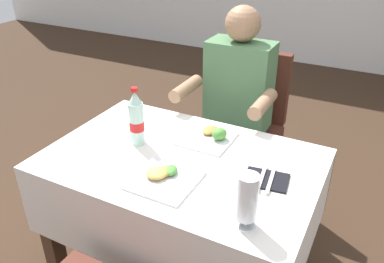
{
  "coord_description": "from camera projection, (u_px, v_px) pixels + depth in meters",
  "views": [
    {
      "loc": [
        0.72,
        -1.12,
        1.66
      ],
      "look_at": [
        0.03,
        0.21,
        0.83
      ],
      "focal_mm": 36.8,
      "sensor_mm": 36.0,
      "label": 1
    }
  ],
  "objects": [
    {
      "name": "plate_near_camera",
      "position": [
        164.0,
        177.0,
        1.53
      ],
      "size": [
        0.25,
        0.25,
        0.04
      ],
      "color": "white",
      "rests_on": "main_dining_table"
    },
    {
      "name": "seated_diner_far",
      "position": [
        234.0,
        107.0,
        2.22
      ],
      "size": [
        0.5,
        0.46,
        1.26
      ],
      "color": "#282D42",
      "rests_on": "ground"
    },
    {
      "name": "main_dining_table",
      "position": [
        182.0,
        192.0,
        1.76
      ],
      "size": [
        1.15,
        0.76,
        0.75
      ],
      "color": "white",
      "rests_on": "ground"
    },
    {
      "name": "plate_far_diner",
      "position": [
        210.0,
        136.0,
        1.81
      ],
      "size": [
        0.23,
        0.23,
        0.07
      ],
      "color": "white",
      "rests_on": "main_dining_table"
    },
    {
      "name": "chair_far_diner_seat",
      "position": [
        243.0,
        124.0,
        2.37
      ],
      "size": [
        0.44,
        0.5,
        0.97
      ],
      "color": "#4C2319",
      "rests_on": "ground"
    },
    {
      "name": "cola_bottle_primary",
      "position": [
        136.0,
        120.0,
        1.73
      ],
      "size": [
        0.07,
        0.07,
        0.27
      ],
      "color": "silver",
      "rests_on": "main_dining_table"
    },
    {
      "name": "napkin_cutlery_set",
      "position": [
        266.0,
        179.0,
        1.53
      ],
      "size": [
        0.19,
        0.2,
        0.01
      ],
      "color": "black",
      "rests_on": "main_dining_table"
    },
    {
      "name": "beer_glass_left",
      "position": [
        247.0,
        200.0,
        1.26
      ],
      "size": [
        0.07,
        0.07,
        0.2
      ],
      "color": "white",
      "rests_on": "main_dining_table"
    }
  ]
}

